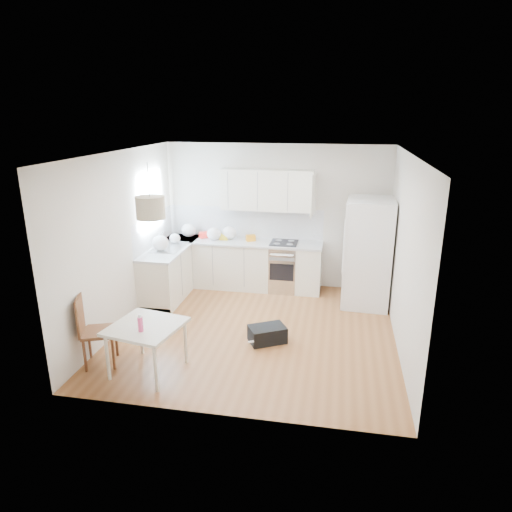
{
  "coord_description": "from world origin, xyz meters",
  "views": [
    {
      "loc": [
        1.16,
        -6.29,
        3.25
      ],
      "look_at": [
        -0.07,
        0.4,
        1.09
      ],
      "focal_mm": 32.0,
      "sensor_mm": 36.0,
      "label": 1
    }
  ],
  "objects": [
    {
      "name": "grocery_bag_a",
      "position": [
        -1.68,
        1.9,
        1.05
      ],
      "size": [
        0.29,
        0.25,
        0.26
      ],
      "primitive_type": "ellipsoid",
      "color": "white",
      "rests_on": "counter_back"
    },
    {
      "name": "floor",
      "position": [
        0.0,
        0.0,
        0.0
      ],
      "size": [
        4.2,
        4.2,
        0.0
      ],
      "primitive_type": "plane",
      "color": "brown",
      "rests_on": "ground"
    },
    {
      "name": "range_oven",
      "position": [
        0.2,
        1.8,
        0.44
      ],
      "size": [
        0.5,
        0.61,
        0.88
      ],
      "primitive_type": null,
      "color": "silver",
      "rests_on": "floor"
    },
    {
      "name": "grocery_bag_c",
      "position": [
        -0.86,
        1.86,
        1.04
      ],
      "size": [
        0.28,
        0.24,
        0.25
      ],
      "primitive_type": "ellipsoid",
      "color": "white",
      "rests_on": "counter_back"
    },
    {
      "name": "grocery_bag_d",
      "position": [
        -1.79,
        1.44,
        1.01
      ],
      "size": [
        0.2,
        0.17,
        0.18
      ],
      "primitive_type": "ellipsoid",
      "color": "white",
      "rests_on": "counter_back"
    },
    {
      "name": "gym_bag",
      "position": [
        0.23,
        -0.31,
        0.12
      ],
      "size": [
        0.62,
        0.55,
        0.24
      ],
      "primitive_type": "cube",
      "rotation": [
        0.0,
        0.0,
        0.5
      ],
      "color": "black",
      "rests_on": "floor"
    },
    {
      "name": "counter_back",
      "position": [
        -0.6,
        1.8,
        0.9
      ],
      "size": [
        3.02,
        0.64,
        0.04
      ],
      "primitive_type": "cube",
      "color": "silver",
      "rests_on": "cabinets_back"
    },
    {
      "name": "dining_chair",
      "position": [
        -1.86,
        -1.32,
        0.5
      ],
      "size": [
        0.54,
        0.54,
        1.0
      ],
      "primitive_type": null,
      "rotation": [
        0.0,
        0.0,
        0.36
      ],
      "color": "#4D2F17",
      "rests_on": "floor"
    },
    {
      "name": "snack_yellow",
      "position": [
        -0.95,
        1.82,
        0.97
      ],
      "size": [
        0.17,
        0.12,
        0.11
      ],
      "primitive_type": "cube",
      "rotation": [
        0.0,
        0.0,
        -0.12
      ],
      "color": "yellow",
      "rests_on": "counter_back"
    },
    {
      "name": "snack_red",
      "position": [
        -1.36,
        1.87,
        0.98
      ],
      "size": [
        0.2,
        0.18,
        0.12
      ],
      "primitive_type": "cube",
      "rotation": [
        0.0,
        0.0,
        0.55
      ],
      "color": "red",
      "rests_on": "counter_back"
    },
    {
      "name": "backsplash_back",
      "position": [
        -0.6,
        2.09,
        1.21
      ],
      "size": [
        3.0,
        0.01,
        0.58
      ],
      "primitive_type": "cube",
      "color": "silver",
      "rests_on": "wall_back"
    },
    {
      "name": "sink",
      "position": [
        -1.8,
        1.15,
        0.92
      ],
      "size": [
        0.5,
        0.8,
        0.16
      ],
      "primitive_type": null,
      "color": "silver",
      "rests_on": "counter_left"
    },
    {
      "name": "grocery_bag_e",
      "position": [
        -1.88,
        0.94,
        1.05
      ],
      "size": [
        0.3,
        0.25,
        0.27
      ],
      "primitive_type": "ellipsoid",
      "color": "white",
      "rests_on": "counter_left"
    },
    {
      "name": "window_glassblock",
      "position": [
        -2.09,
        1.15,
        1.75
      ],
      "size": [
        0.02,
        1.0,
        1.0
      ],
      "primitive_type": "cube",
      "color": "#BFE0F9",
      "rests_on": "wall_left"
    },
    {
      "name": "wall_back",
      "position": [
        0.0,
        2.1,
        1.35
      ],
      "size": [
        4.2,
        0.0,
        4.2
      ],
      "primitive_type": "plane",
      "rotation": [
        1.57,
        0.0,
        0.0
      ],
      "color": "beige",
      "rests_on": "floor"
    },
    {
      "name": "refrigerator",
      "position": [
        1.72,
        1.43,
        0.93
      ],
      "size": [
        0.94,
        0.98,
        1.86
      ],
      "primitive_type": null,
      "rotation": [
        0.0,
        0.0,
        -0.06
      ],
      "color": "white",
      "rests_on": "floor"
    },
    {
      "name": "drink_bottle",
      "position": [
        -1.16,
        -1.56,
        0.78
      ],
      "size": [
        0.07,
        0.07,
        0.23
      ],
      "primitive_type": "cylinder",
      "rotation": [
        0.0,
        0.0,
        0.15
      ],
      "color": "#D43B6F",
      "rests_on": "dining_table"
    },
    {
      "name": "wall_left",
      "position": [
        -2.1,
        0.0,
        1.35
      ],
      "size": [
        0.0,
        4.2,
        4.2
      ],
      "primitive_type": "plane",
      "rotation": [
        1.57,
        0.0,
        1.57
      ],
      "color": "beige",
      "rests_on": "floor"
    },
    {
      "name": "cabinets_back",
      "position": [
        -0.6,
        1.8,
        0.44
      ],
      "size": [
        3.0,
        0.6,
        0.88
      ],
      "primitive_type": "cube",
      "color": "silver",
      "rests_on": "floor"
    },
    {
      "name": "cabinets_left",
      "position": [
        -1.8,
        1.2,
        0.44
      ],
      "size": [
        0.6,
        1.8,
        0.88
      ],
      "primitive_type": "cube",
      "color": "silver",
      "rests_on": "floor"
    },
    {
      "name": "counter_left",
      "position": [
        -1.8,
        1.2,
        0.9
      ],
      "size": [
        0.64,
        1.82,
        0.04
      ],
      "primitive_type": "cube",
      "color": "silver",
      "rests_on": "cabinets_left"
    },
    {
      "name": "upper_cabinets",
      "position": [
        -0.15,
        1.94,
        1.88
      ],
      "size": [
        1.7,
        0.32,
        0.75
      ],
      "primitive_type": "cube",
      "color": "silver",
      "rests_on": "wall_back"
    },
    {
      "name": "snack_orange",
      "position": [
        -0.44,
        1.82,
        0.98
      ],
      "size": [
        0.2,
        0.17,
        0.12
      ],
      "primitive_type": "cube",
      "rotation": [
        0.0,
        0.0,
        0.48
      ],
      "color": "orange",
      "rests_on": "counter_back"
    },
    {
      "name": "wall_right",
      "position": [
        2.1,
        0.0,
        1.35
      ],
      "size": [
        0.0,
        4.2,
        4.2
      ],
      "primitive_type": "plane",
      "rotation": [
        1.57,
        0.0,
        -1.57
      ],
      "color": "beige",
      "rests_on": "floor"
    },
    {
      "name": "grocery_bag_b",
      "position": [
        -1.13,
        1.75,
        1.04
      ],
      "size": [
        0.27,
        0.23,
        0.24
      ],
      "primitive_type": "ellipsoid",
      "color": "white",
      "rests_on": "counter_back"
    },
    {
      "name": "ceiling",
      "position": [
        0.0,
        0.0,
        2.7
      ],
      "size": [
        4.2,
        4.2,
        0.0
      ],
      "primitive_type": "plane",
      "rotation": [
        3.14,
        0.0,
        0.0
      ],
      "color": "white",
      "rests_on": "wall_back"
    },
    {
      "name": "dining_table",
      "position": [
        -1.17,
        -1.39,
        0.59
      ],
      "size": [
        0.98,
        0.98,
        0.66
      ],
      "rotation": [
        0.0,
        0.0,
        -0.19
      ],
      "color": "beige",
      "rests_on": "floor"
    },
    {
      "name": "pendant_lamp",
      "position": [
        -1.0,
        -1.36,
        2.18
      ],
      "size": [
        0.39,
        0.39,
        0.26
      ],
      "primitive_type": "cylinder",
      "rotation": [
        0.0,
        0.0,
        0.17
      ],
      "color": "#BAAB8F",
      "rests_on": "ceiling"
    },
    {
      "name": "backsplash_left",
      "position": [
        -2.09,
        1.2,
        1.21
      ],
      "size": [
        0.01,
        1.8,
        0.58
      ],
      "primitive_type": "cube",
      "color": "silver",
      "rests_on": "wall_left"
    }
  ]
}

